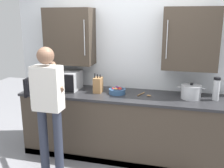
{
  "coord_description": "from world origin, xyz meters",
  "views": [
    {
      "loc": [
        0.73,
        -2.62,
        1.99
      ],
      "look_at": [
        -0.15,
        0.74,
        1.09
      ],
      "focal_mm": 41.88,
      "sensor_mm": 36.0,
      "label": 1
    }
  ],
  "objects": [
    {
      "name": "thermos_flask",
      "position": [
        1.21,
        0.84,
        1.09
      ],
      "size": [
        0.09,
        0.09,
        0.3
      ],
      "color": "#B7BABF",
      "rests_on": "counter_unit"
    },
    {
      "name": "counter_unit",
      "position": [
        0.0,
        0.79,
        0.47
      ],
      "size": [
        2.89,
        0.7,
        0.94
      ],
      "color": "#3D3328",
      "rests_on": "ground_plane"
    },
    {
      "name": "back_wall_tiled",
      "position": [
        -0.0,
        1.13,
        1.47
      ],
      "size": [
        3.5,
        0.44,
        2.77
      ],
      "color": "silver",
      "rests_on": "ground_plane"
    },
    {
      "name": "wooden_spoon",
      "position": [
        0.3,
        0.81,
        0.95
      ],
      "size": [
        0.19,
        0.18,
        0.02
      ],
      "color": "#A37547",
      "rests_on": "counter_unit"
    },
    {
      "name": "knife_block",
      "position": [
        -0.37,
        0.79,
        1.04
      ],
      "size": [
        0.11,
        0.15,
        0.28
      ],
      "color": "#A37547",
      "rests_on": "counter_unit"
    },
    {
      "name": "fruit_bowl",
      "position": [
        -0.09,
        0.8,
        0.98
      ],
      "size": [
        0.23,
        0.23,
        0.1
      ],
      "color": "#335684",
      "rests_on": "counter_unit"
    },
    {
      "name": "person_figure",
      "position": [
        -0.76,
        0.06,
        0.99
      ],
      "size": [
        0.44,
        0.59,
        1.66
      ],
      "color": "#282D3D",
      "rests_on": "ground_plane"
    },
    {
      "name": "microwave_oven",
      "position": [
        -0.99,
        0.83,
        1.07
      ],
      "size": [
        0.58,
        0.77,
        0.27
      ],
      "color": "#B7BABF",
      "rests_on": "counter_unit"
    },
    {
      "name": "stock_pot",
      "position": [
        0.9,
        0.83,
        1.03
      ],
      "size": [
        0.36,
        0.26,
        0.21
      ],
      "color": "#B7BABF",
      "rests_on": "counter_unit"
    }
  ]
}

